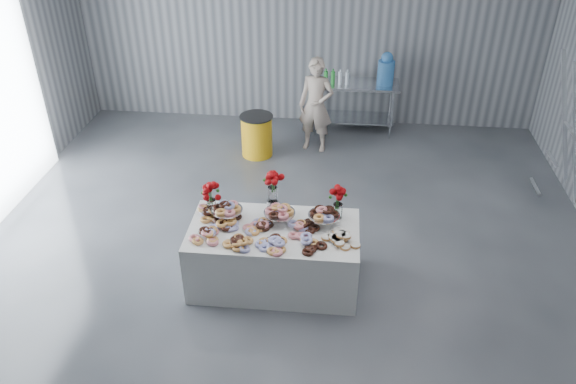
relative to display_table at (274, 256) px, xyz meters
name	(u,v)px	position (x,y,z in m)	size (l,w,h in m)	color
ground	(279,278)	(0.05, 0.05, -0.38)	(9.00, 9.00, 0.00)	#36393E
room_walls	(249,60)	(-0.22, 0.12, 2.26)	(8.04, 9.04, 4.02)	gray
display_table	(274,256)	(0.00, 0.00, 0.00)	(1.90, 1.00, 0.75)	silver
prep_table	(354,98)	(0.88, 4.15, 0.24)	(1.50, 0.60, 0.90)	silver
donut_mounds	(273,228)	(0.00, -0.05, 0.42)	(1.80, 0.80, 0.09)	#D7874E
cake_stand_left	(227,209)	(-0.55, 0.15, 0.52)	(0.36, 0.36, 0.17)	silver
cake_stand_mid	(279,211)	(0.05, 0.15, 0.52)	(0.36, 0.36, 0.17)	silver
cake_stand_right	(324,214)	(0.55, 0.15, 0.52)	(0.36, 0.36, 0.17)	silver
danish_pile	(341,237)	(0.75, -0.14, 0.43)	(0.48, 0.48, 0.11)	silver
bouquet_left	(210,191)	(-0.75, 0.24, 0.67)	(0.26, 0.26, 0.42)	white
bouquet_right	(339,196)	(0.70, 0.31, 0.67)	(0.26, 0.26, 0.42)	white
bouquet_center	(272,184)	(-0.05, 0.35, 0.75)	(0.26, 0.26, 0.57)	silver
water_jug	(386,70)	(1.38, 4.15, 0.77)	(0.28, 0.28, 0.55)	#4597EC
drink_bottles	(336,77)	(0.56, 4.05, 0.66)	(0.54, 0.08, 0.27)	#268C33
person	(316,105)	(0.26, 3.40, 0.40)	(0.57, 0.37, 1.56)	#CC8C93
trash_barrel	(257,135)	(-0.67, 3.08, -0.03)	(0.54, 0.54, 0.69)	#E9A713
stepladder	(570,129)	(3.80, 2.29, 0.69)	(0.24, 0.53, 2.13)	silver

